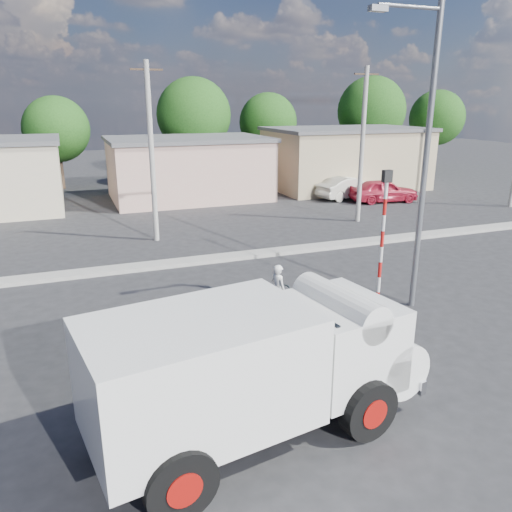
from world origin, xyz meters
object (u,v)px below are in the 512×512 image
object	(u,v)px
car_cream	(349,188)
streetlight	(422,149)
car_red	(384,191)
bicycle	(278,308)
cyclist	(278,300)
traffic_pole	(383,228)
truck	(262,364)

from	to	relation	value
car_cream	streetlight	xyz separation A→B (m)	(-7.82, -16.75, 4.22)
car_cream	car_red	bearing A→B (deg)	-150.52
bicycle	streetlight	size ratio (longest dim) A/B	0.22
car_cream	bicycle	bearing A→B (deg)	133.43
cyclist	traffic_pole	size ratio (longest dim) A/B	0.36
cyclist	traffic_pole	xyz separation A→B (m)	(3.51, 0.09, 1.82)
truck	streetlight	world-z (taller)	streetlight
cyclist	car_cream	size ratio (longest dim) A/B	0.35
truck	traffic_pole	xyz separation A→B (m)	(5.80, 4.59, 1.07)
bicycle	streetlight	xyz separation A→B (m)	(4.45, -0.21, 4.44)
traffic_pole	streetlight	xyz separation A→B (m)	(0.94, -0.30, 2.37)
truck	streetlight	xyz separation A→B (m)	(6.74, 4.29, 3.44)
cyclist	car_cream	distance (m)	20.60
truck	car_cream	bearing A→B (deg)	46.12
car_red	truck	bearing A→B (deg)	148.86
streetlight	cyclist	bearing A→B (deg)	177.34
truck	streetlight	size ratio (longest dim) A/B	0.77
car_cream	car_red	world-z (taller)	car_red
bicycle	streetlight	distance (m)	6.29
truck	cyclist	bearing A→B (deg)	53.88
car_red	car_cream	bearing A→B (deg)	48.27
bicycle	cyclist	distance (m)	0.25
bicycle	traffic_pole	distance (m)	4.08
truck	bicycle	world-z (taller)	truck
streetlight	car_cream	bearing A→B (deg)	64.97
car_cream	cyclist	bearing A→B (deg)	133.43
car_red	streetlight	world-z (taller)	streetlight
truck	car_cream	distance (m)	25.60
truck	car_cream	world-z (taller)	truck
truck	traffic_pole	world-z (taller)	traffic_pole
bicycle	car_cream	bearing A→B (deg)	-51.55
car_cream	traffic_pole	size ratio (longest dim) A/B	1.03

